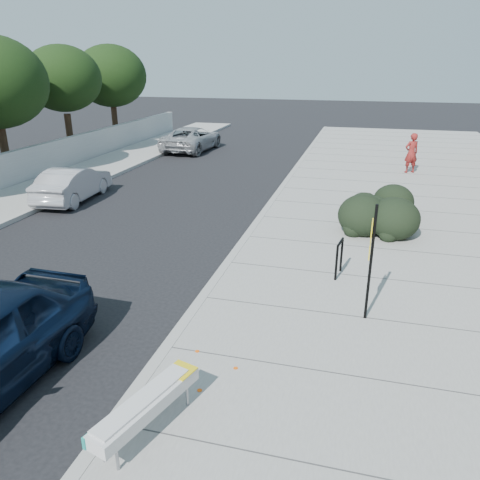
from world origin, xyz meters
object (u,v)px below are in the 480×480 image
at_px(bike_rack, 339,255).
at_px(pedestrian, 411,153).
at_px(wagon_silver, 73,184).
at_px(sign_post, 371,255).
at_px(suv_silver, 192,139).
at_px(bench, 147,405).

relative_size(bike_rack, pedestrian, 0.49).
bearing_deg(pedestrian, wagon_silver, 4.20).
xyz_separation_m(wagon_silver, pedestrian, (12.81, 7.73, 0.41)).
distance_m(sign_post, suv_silver, 20.77).
xyz_separation_m(sign_post, suv_silver, (-10.37, 17.97, -0.81)).
bearing_deg(pedestrian, sign_post, 55.84).
height_order(suv_silver, pedestrian, pedestrian).
xyz_separation_m(sign_post, pedestrian, (1.82, 14.29, -0.46)).
xyz_separation_m(bench, bike_rack, (2.23, 5.92, 0.09)).
bearing_deg(bench, wagon_silver, 144.55).
bearing_deg(suv_silver, sign_post, 122.48).
xyz_separation_m(bike_rack, sign_post, (0.66, -1.92, 0.83)).
height_order(sign_post, wagon_silver, sign_post).
bearing_deg(pedestrian, suv_silver, -43.68).
height_order(bench, sign_post, sign_post).
height_order(bike_rack, pedestrian, pedestrian).
relative_size(sign_post, wagon_silver, 0.61).
distance_m(suv_silver, pedestrian, 12.74).
bearing_deg(sign_post, bench, -123.69).
xyz_separation_m(bike_rack, suv_silver, (-9.72, 16.05, 0.02)).
relative_size(bike_rack, suv_silver, 0.18).
distance_m(wagon_silver, suv_silver, 11.42).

